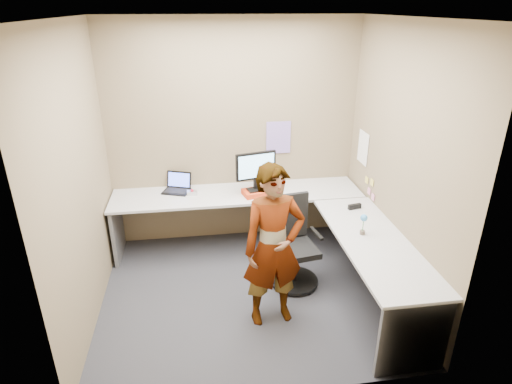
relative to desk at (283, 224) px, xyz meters
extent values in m
plane|color=#28282D|center=(-0.44, -0.39, -0.59)|extent=(3.00, 3.00, 0.00)
plane|color=brown|center=(-0.44, 0.91, 0.76)|extent=(3.00, 0.00, 3.00)
plane|color=brown|center=(1.06, -0.39, 0.76)|extent=(0.00, 2.70, 2.70)
plane|color=brown|center=(-1.94, -0.39, 0.76)|extent=(0.00, 2.70, 2.70)
plane|color=white|center=(-0.44, -0.39, 2.11)|extent=(3.00, 3.00, 0.00)
cube|color=#AEAEAE|center=(-0.44, 0.59, 0.13)|extent=(2.96, 0.65, 0.03)
cube|color=#AEAEAE|center=(0.74, -0.71, 0.13)|extent=(0.65, 1.91, 0.03)
cube|color=#59595B|center=(-1.88, 0.59, -0.24)|extent=(0.04, 0.60, 0.70)
cube|color=#59595B|center=(1.00, 0.59, -0.24)|extent=(0.04, 0.60, 0.70)
cube|color=#59595B|center=(0.74, -1.63, -0.24)|extent=(0.60, 0.04, 0.70)
cube|color=red|center=(-0.22, 0.50, 0.17)|extent=(0.35, 0.29, 0.06)
cube|color=black|center=(-0.22, 0.50, 0.21)|extent=(0.23, 0.18, 0.02)
cube|color=black|center=(-0.22, 0.52, 0.28)|extent=(0.06, 0.05, 0.12)
cube|color=black|center=(-0.22, 0.52, 0.50)|extent=(0.48, 0.15, 0.32)
cube|color=#86C2E9|center=(-0.22, 0.50, 0.50)|extent=(0.42, 0.10, 0.27)
cube|color=black|center=(-1.16, 0.72, 0.15)|extent=(0.36, 0.31, 0.02)
cube|color=black|center=(-1.12, 0.82, 0.26)|extent=(0.31, 0.16, 0.20)
cube|color=#4961E8|center=(-1.12, 0.82, 0.26)|extent=(0.27, 0.14, 0.16)
cube|color=#B7B7BC|center=(-0.97, 0.62, 0.16)|extent=(0.12, 0.08, 0.04)
sphere|color=red|center=(-0.97, 0.61, 0.19)|extent=(0.04, 0.04, 0.04)
cone|color=white|center=(-0.28, 0.52, 0.17)|extent=(0.10, 0.10, 0.06)
cube|color=black|center=(0.80, -0.03, 0.17)|extent=(0.15, 0.07, 0.05)
cylinder|color=brown|center=(0.67, -0.58, 0.16)|extent=(0.05, 0.05, 0.04)
cylinder|color=#338C3F|center=(0.67, -0.58, 0.25)|extent=(0.01, 0.01, 0.14)
sphere|color=#3E94DB|center=(0.67, -0.58, 0.32)|extent=(0.07, 0.07, 0.07)
cube|color=#846BB7|center=(0.11, 0.90, 0.71)|extent=(0.30, 0.01, 0.40)
cube|color=white|center=(1.05, 0.51, 0.66)|extent=(0.01, 0.28, 0.38)
cube|color=#F2E059|center=(1.05, 0.16, 0.36)|extent=(0.01, 0.07, 0.07)
cube|color=pink|center=(1.05, 0.21, 0.23)|extent=(0.01, 0.07, 0.07)
cube|color=pink|center=(1.05, 0.09, 0.21)|extent=(0.01, 0.07, 0.07)
cube|color=#F2E059|center=(1.05, 0.31, 0.33)|extent=(0.01, 0.07, 0.07)
cylinder|color=black|center=(0.08, -0.29, -0.55)|extent=(0.51, 0.51, 0.04)
cylinder|color=black|center=(0.08, -0.29, -0.35)|extent=(0.06, 0.06, 0.37)
cube|color=black|center=(0.08, -0.29, -0.16)|extent=(0.48, 0.48, 0.06)
cube|color=black|center=(0.05, -0.09, 0.14)|extent=(0.41, 0.11, 0.50)
cube|color=black|center=(-0.14, -0.33, 0.00)|extent=(0.08, 0.28, 0.03)
cube|color=black|center=(0.31, -0.26, 0.00)|extent=(0.08, 0.28, 0.03)
imported|color=#999399|center=(-0.25, -0.79, 0.20)|extent=(0.62, 0.45, 1.58)
camera|label=1|loc=(-0.89, -4.06, 2.21)|focal=30.00mm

